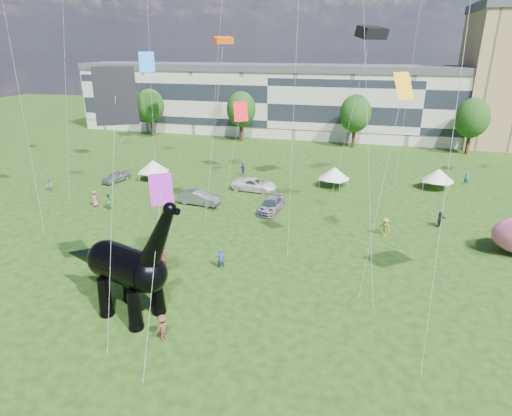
# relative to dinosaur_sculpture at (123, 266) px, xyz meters

# --- Properties ---
(ground) EXTENTS (220.00, 220.00, 0.00)m
(ground) POSITION_rel_dinosaur_sculpture_xyz_m (3.68, 0.20, -3.38)
(ground) COLOR #16330C
(ground) RESTS_ON ground
(terrace_row) EXTENTS (78.00, 11.00, 12.00)m
(terrace_row) POSITION_rel_dinosaur_sculpture_xyz_m (-4.32, 62.20, 2.62)
(terrace_row) COLOR beige
(terrace_row) RESTS_ON ground
(tree_far_left) EXTENTS (5.20, 5.20, 9.44)m
(tree_far_left) POSITION_rel_dinosaur_sculpture_xyz_m (-26.32, 53.20, 2.91)
(tree_far_left) COLOR #382314
(tree_far_left) RESTS_ON ground
(tree_mid_left) EXTENTS (5.20, 5.20, 9.44)m
(tree_mid_left) POSITION_rel_dinosaur_sculpture_xyz_m (-8.32, 53.20, 2.91)
(tree_mid_left) COLOR #382314
(tree_mid_left) RESTS_ON ground
(tree_mid_right) EXTENTS (5.20, 5.20, 9.44)m
(tree_mid_right) POSITION_rel_dinosaur_sculpture_xyz_m (11.68, 53.20, 2.91)
(tree_mid_right) COLOR #382314
(tree_mid_right) RESTS_ON ground
(tree_far_right) EXTENTS (5.20, 5.20, 9.44)m
(tree_far_right) POSITION_rel_dinosaur_sculpture_xyz_m (29.68, 53.20, 2.91)
(tree_far_right) COLOR #382314
(tree_far_right) RESTS_ON ground
(dinosaur_sculpture) EXTENTS (10.89, 4.77, 8.96)m
(dinosaur_sculpture) POSITION_rel_dinosaur_sculpture_xyz_m (0.00, 0.00, 0.00)
(dinosaur_sculpture) COLOR black
(dinosaur_sculpture) RESTS_ON ground
(car_silver) EXTENTS (2.49, 4.33, 1.39)m
(car_silver) POSITION_rel_dinosaur_sculpture_xyz_m (-16.71, 25.29, -2.69)
(car_silver) COLOR silver
(car_silver) RESTS_ON ground
(car_grey) EXTENTS (4.82, 2.09, 1.54)m
(car_grey) POSITION_rel_dinosaur_sculpture_xyz_m (-3.20, 20.25, -2.61)
(car_grey) COLOR slate
(car_grey) RESTS_ON ground
(car_white) EXTENTS (5.61, 2.96, 1.50)m
(car_white) POSITION_rel_dinosaur_sculpture_xyz_m (1.45, 26.49, -2.63)
(car_white) COLOR white
(car_white) RESTS_ON ground
(car_dark) EXTENTS (2.24, 4.93, 1.40)m
(car_dark) POSITION_rel_dinosaur_sculpture_xyz_m (4.99, 20.35, -2.68)
(car_dark) COLOR #595960
(car_dark) RESTS_ON ground
(gazebo_near) EXTENTS (4.62, 4.62, 2.55)m
(gazebo_near) POSITION_rel_dinosaur_sculpture_xyz_m (10.60, 30.45, -1.59)
(gazebo_near) COLOR white
(gazebo_near) RESTS_ON ground
(gazebo_far) EXTENTS (4.56, 4.56, 2.58)m
(gazebo_far) POSITION_rel_dinosaur_sculpture_xyz_m (22.87, 32.78, -1.57)
(gazebo_far) COLOR white
(gazebo_far) RESTS_ON ground
(gazebo_left) EXTENTS (3.94, 3.94, 2.66)m
(gazebo_left) POSITION_rel_dinosaur_sculpture_xyz_m (-12.36, 27.26, -1.52)
(gazebo_left) COLOR silver
(gazebo_left) RESTS_ON ground
(visitors) EXTENTS (49.83, 38.57, 1.84)m
(visitors) POSITION_rel_dinosaur_sculpture_xyz_m (1.86, 16.10, -2.52)
(visitors) COLOR black
(visitors) RESTS_ON ground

